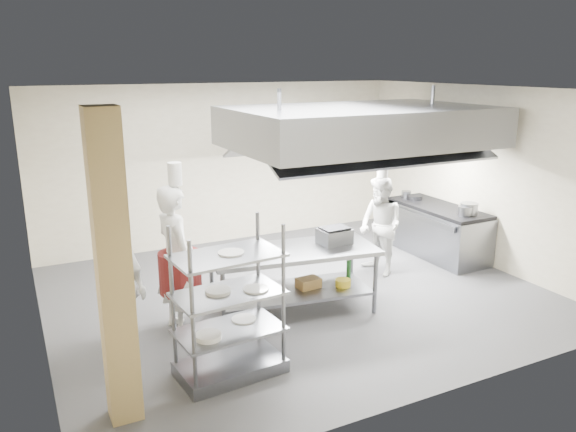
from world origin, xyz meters
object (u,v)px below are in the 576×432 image
pass_rack (228,302)px  stockpot (469,209)px  griddle (334,236)px  chef_line (380,226)px  chef_plating (119,284)px  chef_head (176,259)px  cooking_range (437,232)px  island (293,281)px

pass_rack → stockpot: size_ratio=5.98×
griddle → pass_rack: bearing=-153.9°
chef_line → chef_plating: 4.29m
pass_rack → stockpot: bearing=11.9°
pass_rack → chef_head: (-0.20, 1.33, 0.10)m
chef_plating → stockpot: 5.78m
cooking_range → chef_line: bearing=-167.7°
pass_rack → chef_line: bearing=23.9°
chef_head → chef_line: 3.54m
chef_line → stockpot: size_ratio=5.59×
pass_rack → chef_line: 3.76m
chef_plating → chef_head: bearing=80.8°
cooking_range → chef_line: size_ratio=1.24×
chef_line → griddle: chef_line is taller
pass_rack → stockpot: 5.05m
island → chef_plating: 2.33m
cooking_range → chef_plating: 5.81m
cooking_range → stockpot: 0.89m
cooking_range → chef_head: (-4.98, -0.80, 0.54)m
pass_rack → griddle: pass_rack is taller
pass_rack → chef_head: chef_head is taller
chef_plating → stockpot: bearing=70.6°
chef_head → griddle: 2.21m
pass_rack → griddle: bearing=24.0°
pass_rack → chef_head: bearing=93.8°
pass_rack → chef_plating: size_ratio=1.05×
cooking_range → chef_head: 5.07m
island → stockpot: bearing=13.9°
island → griddle: griddle is taller
chef_plating → stockpot: size_ratio=5.72×
chef_plating → griddle: 2.94m
cooking_range → chef_line: 1.56m
island → cooking_range: (3.42, 1.00, -0.04)m
chef_plating → stockpot: chef_plating is taller
chef_line → pass_rack: bearing=-64.7°
chef_line → chef_plating: bearing=-84.6°
chef_plating → pass_rack: bearing=16.8°
cooking_range → island: bearing=-163.7°
griddle → cooking_range: bearing=17.5°
chef_line → griddle: bearing=-64.9°
chef_head → chef_line: chef_head is taller
pass_rack → chef_plating: pass_rack is taller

